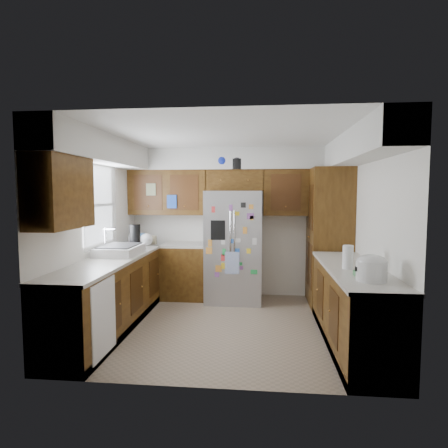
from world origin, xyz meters
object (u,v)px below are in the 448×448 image
at_px(rice_cooker, 372,267).
at_px(pantry, 329,237).
at_px(paper_towel, 348,257).
at_px(fridge, 234,246).

bearing_deg(rice_cooker, pantry, 89.99).
distance_m(pantry, paper_towel, 1.73).
height_order(fridge, paper_towel, fridge).
bearing_deg(pantry, paper_towel, -93.12).
bearing_deg(rice_cooker, paper_towel, 99.28).
relative_size(pantry, paper_towel, 8.12).
xyz_separation_m(pantry, fridge, (-1.50, 0.05, -0.17)).
height_order(rice_cooker, paper_towel, paper_towel).
xyz_separation_m(pantry, paper_towel, (-0.09, -1.73, -0.02)).
height_order(fridge, rice_cooker, fridge).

